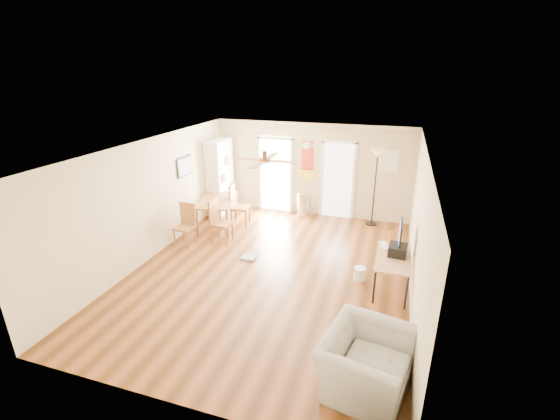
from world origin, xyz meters
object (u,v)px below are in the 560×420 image
(dining_table, at_px, (218,212))
(trash_can, at_px, (303,205))
(wastebasket_a, at_px, (360,274))
(dining_chair_right_b, at_px, (222,221))
(dining_chair_near, at_px, (184,225))
(torchiere_lamp, at_px, (375,188))
(printer, at_px, (398,250))
(bookshelf, at_px, (220,177))
(armchair, at_px, (366,363))
(dining_chair_right_a, at_px, (240,205))
(computer_desk, at_px, (392,273))

(dining_table, bearing_deg, trash_can, 33.86)
(dining_table, xyz_separation_m, wastebasket_a, (3.94, -1.68, -0.23))
(dining_chair_right_b, bearing_deg, wastebasket_a, -102.63)
(dining_chair_near, height_order, trash_can, dining_chair_near)
(torchiere_lamp, xyz_separation_m, printer, (0.68, -3.00, -0.25))
(bookshelf, relative_size, printer, 5.55)
(trash_can, bearing_deg, printer, -49.28)
(trash_can, distance_m, armchair, 6.16)
(bookshelf, xyz_separation_m, dining_chair_right_a, (0.92, -0.72, -0.51))
(bookshelf, distance_m, torchiere_lamp, 4.31)
(dining_chair_right_b, xyz_separation_m, torchiere_lamp, (3.37, 2.19, 0.49))
(torchiere_lamp, bearing_deg, dining_chair_right_b, -146.97)
(dining_chair_right_a, bearing_deg, dining_table, 104.54)
(printer, relative_size, wastebasket_a, 1.41)
(bookshelf, xyz_separation_m, dining_chair_right_b, (0.92, -1.84, -0.53))
(dining_chair_right_b, relative_size, computer_desk, 0.84)
(dining_table, height_order, dining_chair_near, dining_chair_near)
(printer, bearing_deg, wastebasket_a, -175.82)
(dining_chair_right_a, relative_size, computer_desk, 0.87)
(bookshelf, height_order, dining_chair_near, bookshelf)
(wastebasket_a, bearing_deg, bookshelf, 148.51)
(bookshelf, distance_m, armchair, 7.12)
(bookshelf, height_order, computer_desk, bookshelf)
(dining_chair_right_b, height_order, armchair, dining_chair_right_b)
(trash_can, height_order, torchiere_lamp, torchiere_lamp)
(torchiere_lamp, bearing_deg, trash_can, 179.02)
(bookshelf, distance_m, wastebasket_a, 5.14)
(bookshelf, relative_size, trash_can, 3.10)
(dining_chair_near, relative_size, armchair, 0.83)
(trash_can, bearing_deg, armchair, -68.01)
(printer, bearing_deg, dining_chair_near, -179.52)
(printer, xyz_separation_m, wastebasket_a, (-0.66, 0.01, -0.64))
(dining_table, bearing_deg, bookshelf, 111.09)
(dining_table, xyz_separation_m, dining_chair_right_b, (0.55, -0.89, 0.16))
(dining_chair_near, relative_size, computer_desk, 0.79)
(dining_chair_right_b, distance_m, wastebasket_a, 3.50)
(bookshelf, distance_m, computer_desk, 5.68)
(dining_chair_near, distance_m, armchair, 5.45)
(bookshelf, xyz_separation_m, trash_can, (2.36, 0.38, -0.72))
(dining_chair_right_a, xyz_separation_m, trash_can, (1.44, 1.10, -0.20))
(armchair, bearing_deg, dining_chair_right_b, 59.56)
(printer, distance_m, armchair, 2.73)
(dining_chair_right_b, bearing_deg, trash_can, -32.37)
(dining_chair_right_b, relative_size, wastebasket_a, 3.91)
(computer_desk, xyz_separation_m, printer, (0.06, 0.12, 0.43))
(printer, bearing_deg, trash_can, 135.57)
(dining_chair_right_a, bearing_deg, armchair, -149.38)
(printer, xyz_separation_m, armchair, (-0.30, -2.68, -0.38))
(dining_chair_near, bearing_deg, dining_chair_right_b, 32.99)
(torchiere_lamp, distance_m, armchair, 5.73)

